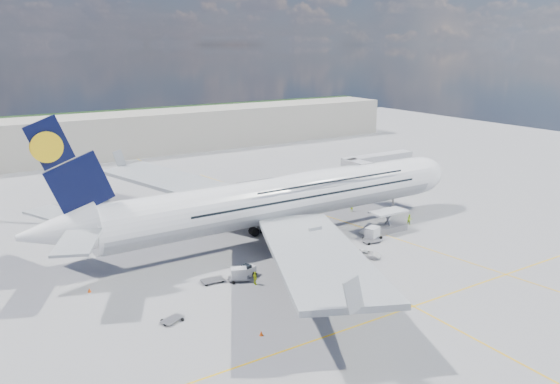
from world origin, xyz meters
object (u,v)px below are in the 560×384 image
airliner (285,198)px  crew_van (368,233)px  dolly_nose_far (372,241)px  crew_loader (410,220)px  cone_wing_left_outer (132,220)px  cargo_loader (387,224)px  dolly_nose_near (372,233)px  dolly_row_b (296,270)px  cone_wing_left_inner (220,213)px  dolly_row_a (213,280)px  baggage_tug (246,271)px  catering_truck_inner (212,200)px  crew_wing (255,278)px  crew_tug (366,283)px  dolly_back (172,319)px  cone_wing_right_inner (354,286)px  catering_truck_outer (86,195)px  dolly_row_c (239,274)px  cone_wing_right_outer (261,333)px  crew_nose (352,206)px  cone_tail (89,290)px  cone_nose (403,209)px  jet_bridge (375,165)px  service_van (367,254)px

airliner → crew_van: 15.26m
dolly_nose_far → crew_van: size_ratio=1.89×
crew_loader → cone_wing_left_outer: bearing=162.9°
cargo_loader → dolly_nose_near: size_ratio=2.29×
dolly_row_b → cone_wing_left_inner: 32.64m
dolly_row_a → baggage_tug: (4.87, -0.74, 0.42)m
dolly_row_a → catering_truck_inner: catering_truck_inner is taller
cargo_loader → crew_wing: cargo_loader is taller
crew_tug → dolly_back: bearing=178.8°
airliner → cone_wing_left_outer: bearing=131.6°
baggage_tug → cone_wing_left_inner: size_ratio=6.26×
airliner → cone_wing_right_inner: bearing=-98.0°
catering_truck_outer → crew_wing: bearing=-67.0°
dolly_row_c → cone_wing_left_outer: dolly_row_c is taller
airliner → cone_wing_left_outer: 29.76m
airliner → cone_wing_right_outer: (-19.80, -25.97, -6.58)m
catering_truck_inner → crew_wing: bearing=-115.2°
crew_nose → cone_tail: size_ratio=3.27×
catering_truck_outer → cone_wing_right_outer: (3.37, -65.28, -1.37)m
crew_nose → cone_tail: (-52.22, -9.61, -0.69)m
catering_truck_outer → cone_wing_right_inner: catering_truck_outer is taller
crew_loader → crew_van: size_ratio=1.15×
cone_nose → cone_wing_right_inner: 38.47m
cargo_loader → crew_nose: 12.55m
jet_bridge → cone_wing_left_inner: 34.49m
dolly_nose_far → dolly_nose_near: bearing=56.1°
dolly_back → cone_wing_right_inner: bearing=-34.7°
dolly_nose_far → catering_truck_inner: size_ratio=0.52×
dolly_back → dolly_nose_near: (38.71, 8.77, 0.83)m
dolly_row_a → dolly_row_b: size_ratio=0.94×
dolly_row_a → catering_truck_inner: (15.19, 32.19, 1.33)m
crew_loader → crew_wing: bearing=-151.4°
dolly_row_a → dolly_nose_far: 28.85m
dolly_row_c → cone_wing_left_inner: bearing=92.2°
dolly_nose_near → cone_wing_left_outer: size_ratio=7.76×
service_van → cone_tail: service_van is taller
cargo_loader → crew_wing: 31.04m
crew_wing → cone_wing_right_outer: 13.48m
cone_wing_left_outer → cone_wing_right_outer: bearing=-90.6°
baggage_tug → cone_wing_left_inner: bearing=52.7°
dolly_row_c → cone_wing_right_outer: size_ratio=5.60×
crew_loader → cone_tail: size_ratio=3.30×
dolly_row_b → dolly_row_c: size_ratio=1.03×
service_van → dolly_nose_far: bearing=0.7°
cargo_loader → cone_tail: size_ratio=14.35×
airliner → dolly_row_b: 17.92m
catering_truck_outer → crew_wing: 54.11m
crew_loader → crew_wing: crew_loader is taller
crew_tug → airliner: bearing=96.0°
cargo_loader → cone_nose: (11.46, 7.73, -0.99)m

